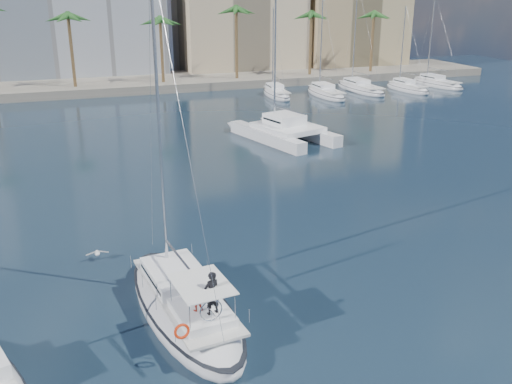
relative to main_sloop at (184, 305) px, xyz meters
name	(u,v)px	position (x,y,z in m)	size (l,w,h in m)	color
ground	(248,270)	(4.13, 3.19, -0.52)	(160.00, 160.00, 0.00)	black
quay	(116,84)	(4.13, 64.19, 0.08)	(120.00, 14.00, 1.20)	gray
building_beige	(239,13)	(26.13, 73.19, 9.48)	(20.00, 14.00, 20.00)	#C8B390
building_tan_right	(350,18)	(46.13, 71.19, 8.48)	(18.00, 12.00, 18.00)	tan
palm_centre	(113,17)	(4.13, 60.19, 9.76)	(3.60, 3.60, 12.30)	brown
palm_right	(338,13)	(38.13, 60.19, 9.76)	(3.60, 3.60, 12.30)	brown
main_sloop	(184,305)	(0.00, 0.00, 0.00)	(4.80, 11.57, 16.69)	white
catamaran	(285,128)	(16.36, 28.07, 0.60)	(8.15, 12.02, 16.14)	white
seagull	(97,253)	(-3.26, 7.01, -0.06)	(1.23, 0.53, 0.23)	silver
moored_yacht_a	(277,96)	(24.13, 50.19, -0.52)	(2.72, 9.35, 11.90)	white
moored_yacht_b	(326,96)	(30.63, 48.19, -0.52)	(3.14, 10.78, 13.72)	white
moored_yacht_c	(360,91)	(37.13, 50.19, -0.52)	(3.55, 12.21, 15.54)	white
moored_yacht_d	(407,91)	(43.63, 48.19, -0.52)	(2.72, 9.35, 11.90)	white
moored_yacht_e	(436,86)	(50.13, 50.19, -0.52)	(3.14, 10.78, 13.72)	white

